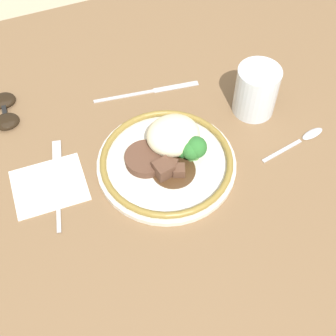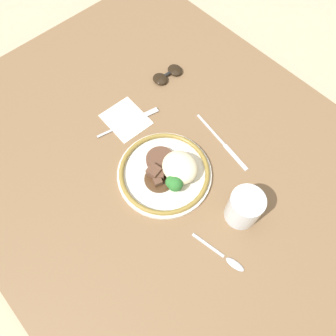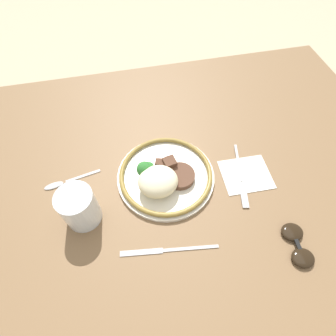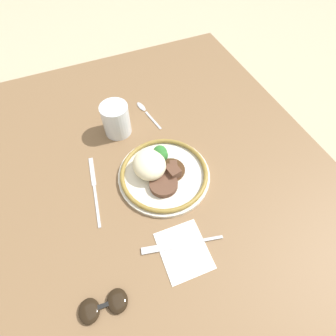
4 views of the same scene
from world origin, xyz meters
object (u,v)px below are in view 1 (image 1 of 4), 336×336
at_px(fork, 57,175).
at_px(knife, 151,91).
at_px(plate, 169,155).
at_px(spoon, 305,138).
at_px(juice_glass, 256,93).
at_px(sunglasses, 5,111).

distance_m(fork, knife, 0.26).
height_order(plate, spoon, plate).
height_order(juice_glass, spoon, juice_glass).
distance_m(plate, spoon, 0.26).
relative_size(plate, fork, 1.30).
height_order(fork, knife, fork).
distance_m(plate, sunglasses, 0.34).
bearing_deg(sunglasses, plate, -38.04).
xyz_separation_m(plate, knife, (0.03, 0.18, -0.02)).
relative_size(fork, knife, 0.88).
bearing_deg(plate, sunglasses, 137.56).
distance_m(plate, juice_glass, 0.21).
bearing_deg(juice_glass, sunglasses, 159.36).
bearing_deg(spoon, knife, 124.56).
xyz_separation_m(fork, knife, (0.23, 0.13, -0.00)).
height_order(fork, sunglasses, sunglasses).
height_order(knife, sunglasses, sunglasses).
bearing_deg(fork, juice_glass, -75.25).
bearing_deg(sunglasses, fork, -68.16).
bearing_deg(fork, sunglasses, 30.32).
bearing_deg(sunglasses, spoon, -23.99).
relative_size(plate, sunglasses, 2.39).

